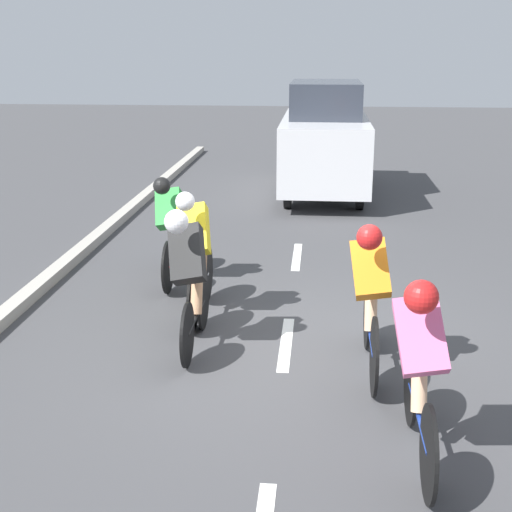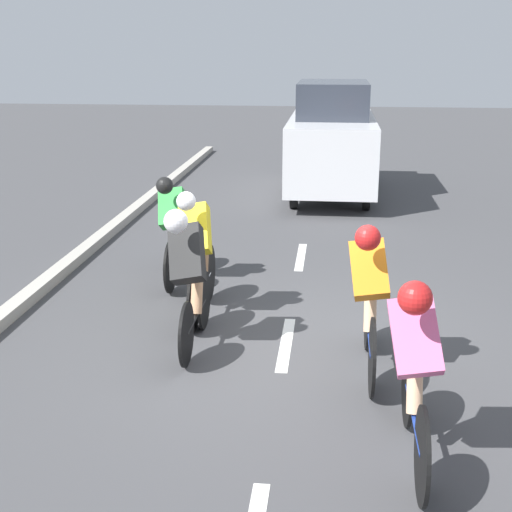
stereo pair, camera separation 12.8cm
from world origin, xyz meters
name	(u,v)px [view 1 (the left image)]	position (x,y,z in m)	size (l,w,h in m)	color
ground_plane	(286,344)	(0.00, 0.00, 0.00)	(60.00, 60.00, 0.00)	#424244
lane_stripe_mid	(286,343)	(0.00, -0.03, 0.00)	(0.12, 1.40, 0.01)	white
lane_stripe_far	(297,256)	(0.00, -3.23, 0.00)	(0.12, 1.40, 0.01)	white
cyclist_green	(171,227)	(1.58, -1.89, 0.76)	(0.39, 1.62, 1.45)	black
cyclist_black	(189,273)	(0.97, 0.19, 0.81)	(0.42, 1.61, 1.52)	black
cyclist_orange	(370,294)	(-0.80, 0.57, 0.79)	(0.40, 1.76, 1.51)	black
cyclist_yellow	(196,252)	(1.05, -0.70, 0.78)	(0.41, 1.68, 1.51)	black
cyclist_pink	(420,364)	(-1.06, 2.10, 0.80)	(0.41, 1.73, 1.52)	black
support_car	(325,140)	(-0.39, -7.85, 1.14)	(1.70, 4.25, 2.29)	black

